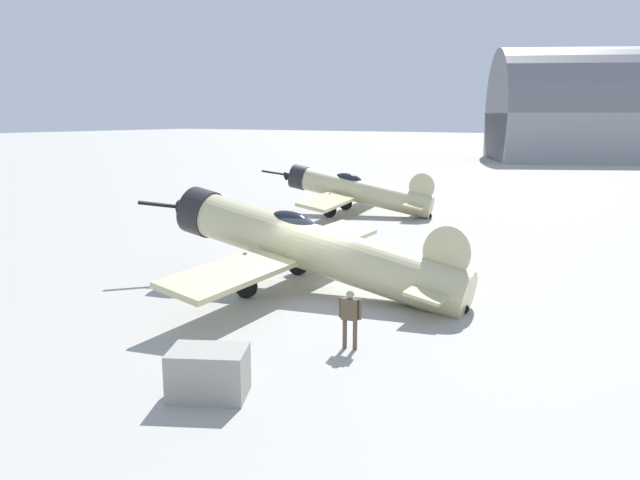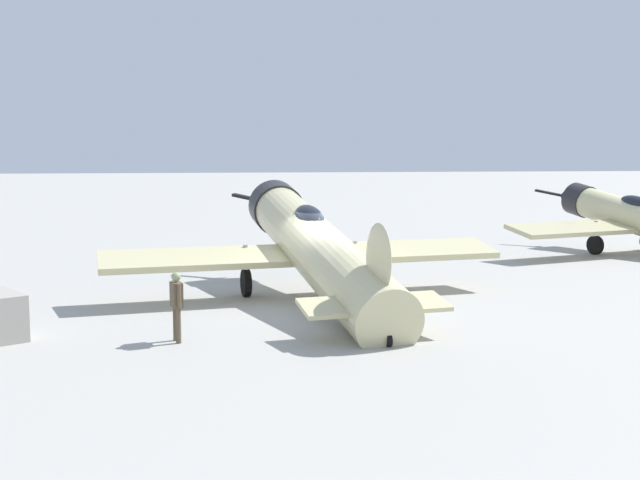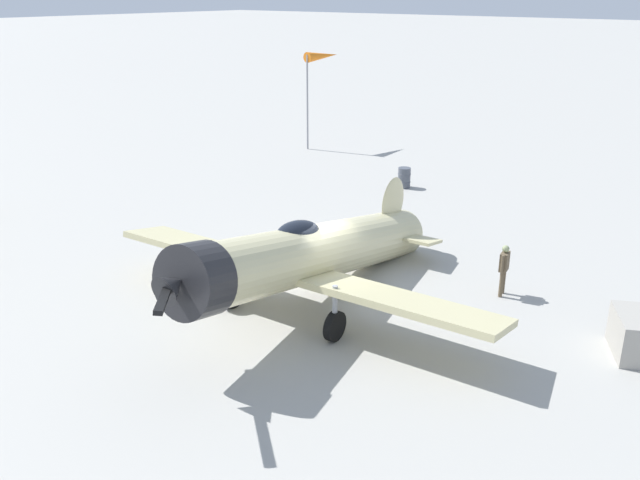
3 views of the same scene
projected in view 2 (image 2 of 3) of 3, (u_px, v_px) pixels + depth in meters
name	position (u px, v px, depth m)	size (l,w,h in m)	color
ground_plane	(320.00, 304.00, 20.87)	(400.00, 400.00, 0.00)	#A8A59E
airplane_foreground	(314.00, 248.00, 21.20)	(11.83, 12.21, 3.59)	beige
ground_crew_mechanic	(177.00, 300.00, 16.51)	(0.29, 0.60, 1.55)	brown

